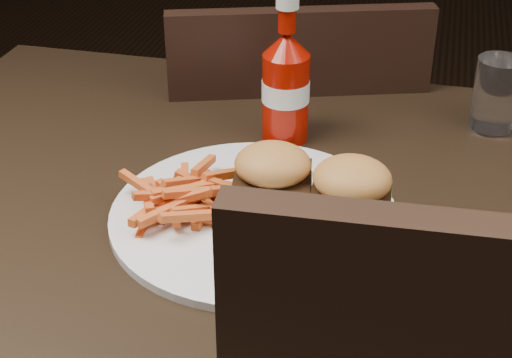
% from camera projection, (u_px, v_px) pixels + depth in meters
% --- Properties ---
extents(dining_table, '(1.20, 0.80, 0.04)m').
position_uv_depth(dining_table, '(311.00, 222.00, 0.95)').
color(dining_table, black).
rests_on(dining_table, ground).
extents(chair_far, '(0.54, 0.54, 0.04)m').
position_uv_depth(chair_far, '(282.00, 199.00, 1.55)').
color(chair_far, black).
rests_on(chair_far, ground).
extents(plate, '(0.34, 0.34, 0.01)m').
position_uv_depth(plate, '(254.00, 216.00, 0.92)').
color(plate, white).
rests_on(plate, dining_table).
extents(sandwich_half_a, '(0.09, 0.09, 0.02)m').
position_uv_depth(sandwich_half_a, '(272.00, 199.00, 0.93)').
color(sandwich_half_a, beige).
rests_on(sandwich_half_a, plate).
extents(sandwich_half_b, '(0.08, 0.08, 0.02)m').
position_uv_depth(sandwich_half_b, '(350.00, 214.00, 0.90)').
color(sandwich_half_b, beige).
rests_on(sandwich_half_b, plate).
extents(fries_pile, '(0.17, 0.17, 0.05)m').
position_uv_depth(fries_pile, '(193.00, 192.00, 0.92)').
color(fries_pile, orange).
rests_on(fries_pile, plate).
extents(ketchup_bottle, '(0.07, 0.07, 0.13)m').
position_uv_depth(ketchup_bottle, '(285.00, 99.00, 1.07)').
color(ketchup_bottle, '#960E03').
rests_on(ketchup_bottle, dining_table).
extents(tumbler, '(0.07, 0.07, 0.10)m').
position_uv_depth(tumbler, '(496.00, 93.00, 1.09)').
color(tumbler, white).
rests_on(tumbler, dining_table).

